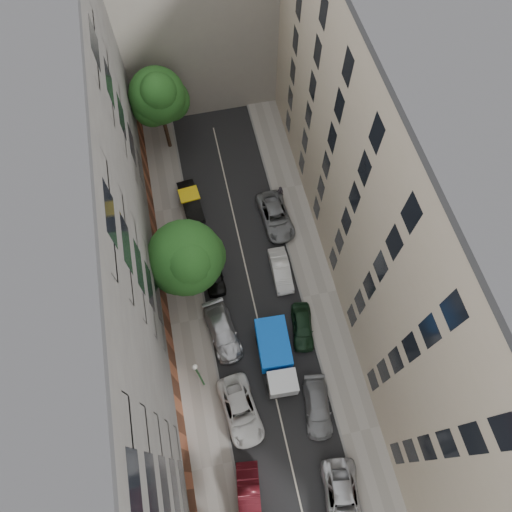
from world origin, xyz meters
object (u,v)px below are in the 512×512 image
object	(u,v)px
tree_mid	(187,260)
car_right_1	(318,407)
car_left_1	(249,496)
pedestrian	(280,193)
car_right_0	(343,500)
car_right_4	(276,216)
car_left_3	(223,332)
lamp_post	(198,374)
tree_far	(159,98)
car_left_5	(191,202)
car_right_3	(281,270)
tarp_truck	(276,356)
car_left_4	(214,275)
car_right_2	(302,327)
car_left_2	(240,410)

from	to	relation	value
tree_mid	car_right_1	bearing A→B (deg)	-58.01
car_left_1	car_right_1	size ratio (longest dim) A/B	0.95
tree_mid	pedestrian	distance (m)	12.22
car_right_0	car_right_4	size ratio (longest dim) A/B	0.99
car_left_3	lamp_post	xyz separation A→B (m)	(-2.15, -3.59, 3.17)
pedestrian	tree_far	bearing A→B (deg)	-36.48
car_left_5	tree_mid	bearing A→B (deg)	-101.96
car_right_4	pedestrian	world-z (taller)	pedestrian
car_left_3	car_right_4	size ratio (longest dim) A/B	0.96
car_right_4	tree_mid	distance (m)	10.54
car_right_1	car_left_1	bearing A→B (deg)	-134.55
car_left_3	car_right_3	size ratio (longest dim) A/B	1.22
car_right_3	tree_far	size ratio (longest dim) A/B	0.45
tarp_truck	tree_far	world-z (taller)	tree_far
car_left_3	pedestrian	xyz separation A→B (m)	(7.49, 11.60, 0.32)
car_right_4	pedestrian	xyz separation A→B (m)	(0.90, 2.14, 0.33)
car_left_4	car_right_2	xyz separation A→B (m)	(6.10, -6.00, 0.02)
car_left_2	car_right_1	world-z (taller)	car_left_2
tree_mid	lamp_post	xyz separation A→B (m)	(-0.64, -8.13, -1.45)
car_right_0	car_right_1	size ratio (longest dim) A/B	1.16
car_right_2	tree_far	bearing A→B (deg)	120.30
car_right_0	car_right_4	xyz separation A→B (m)	(0.80, 22.80, 0.01)
car_right_3	tree_mid	xyz separation A→B (m)	(-7.30, 0.32, 4.67)
tree_mid	pedestrian	bearing A→B (deg)	38.06
car_right_0	car_left_5	bearing A→B (deg)	112.01
pedestrian	lamp_post	bearing A→B (deg)	63.74
pedestrian	car_right_0	bearing A→B (deg)	92.26
tree_far	pedestrian	world-z (taller)	tree_far
car_left_3	car_right_1	distance (m)	9.20
tarp_truck	car_left_4	size ratio (longest dim) A/B	1.50
tree_mid	tree_far	size ratio (longest dim) A/B	0.89
car_right_1	pedestrian	xyz separation A→B (m)	(1.70, 18.74, 0.41)
car_left_4	tree_mid	distance (m)	5.02
lamp_post	tree_far	bearing A→B (deg)	88.44
car_right_2	car_right_3	xyz separation A→B (m)	(-0.50, 5.17, 0.00)
tarp_truck	car_left_3	distance (m)	4.70
car_right_1	car_left_4	bearing A→B (deg)	123.31
tarp_truck	car_right_0	size ratio (longest dim) A/B	1.10
car_right_2	tree_far	world-z (taller)	tree_far
car_left_5	tree_far	world-z (taller)	tree_far
car_left_2	tree_mid	size ratio (longest dim) A/B	0.64
car_right_4	lamp_post	xyz separation A→B (m)	(-8.74, -13.04, 3.17)
pedestrian	tree_mid	bearing A→B (deg)	44.23
car_right_2	car_right_1	bearing A→B (deg)	-84.90
car_right_2	tree_mid	distance (m)	10.63
tarp_truck	car_right_3	world-z (taller)	tarp_truck
car_left_5	car_right_2	world-z (taller)	car_left_5
lamp_post	car_right_2	bearing A→B (deg)	17.35
car_left_1	pedestrian	size ratio (longest dim) A/B	2.38
lamp_post	pedestrian	bearing A→B (deg)	57.58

